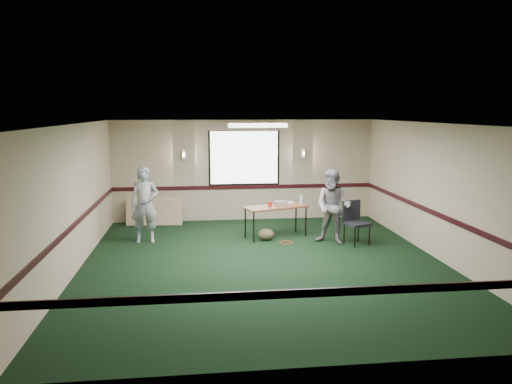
{
  "coord_description": "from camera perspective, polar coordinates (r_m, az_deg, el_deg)",
  "views": [
    {
      "loc": [
        -1.26,
        -9.27,
        2.95
      ],
      "look_at": [
        0.0,
        1.3,
        1.2
      ],
      "focal_mm": 35.0,
      "sensor_mm": 36.0,
      "label": 1
    }
  ],
  "objects": [
    {
      "name": "ground",
      "position": [
        9.81,
        0.91,
        -8.17
      ],
      "size": [
        8.0,
        8.0,
        0.0
      ],
      "primitive_type": "plane",
      "color": "black",
      "rests_on": "ground"
    },
    {
      "name": "room_shell",
      "position": [
        11.55,
        -0.48,
        2.52
      ],
      "size": [
        8.0,
        8.02,
        8.0
      ],
      "color": "tan",
      "rests_on": "ground"
    },
    {
      "name": "person_right",
      "position": [
        11.2,
        8.8,
        -1.67
      ],
      "size": [
        1.02,
        0.96,
        1.67
      ],
      "primitive_type": "imported",
      "rotation": [
        0.0,
        0.0,
        -0.56
      ],
      "color": "#697BA3",
      "rests_on": "ground"
    },
    {
      "name": "red_cup",
      "position": [
        11.58,
        1.61,
        -1.38
      ],
      "size": [
        0.08,
        0.08,
        0.12
      ],
      "primitive_type": "cylinder",
      "color": "#AE120B",
      "rests_on": "folding_table"
    },
    {
      "name": "duffel_bag",
      "position": [
        11.47,
        1.14,
        -4.89
      ],
      "size": [
        0.4,
        0.32,
        0.27
      ],
      "primitive_type": "ellipsoid",
      "rotation": [
        0.0,
        0.0,
        -0.11
      ],
      "color": "#4C452B",
      "rests_on": "ground"
    },
    {
      "name": "folding_table",
      "position": [
        11.66,
        2.28,
        -1.88
      ],
      "size": [
        1.59,
        1.03,
        0.74
      ],
      "rotation": [
        0.0,
        0.0,
        0.32
      ],
      "color": "#552D18",
      "rests_on": "ground"
    },
    {
      "name": "projector",
      "position": [
        11.78,
        2.83,
        -1.27
      ],
      "size": [
        0.31,
        0.27,
        0.09
      ],
      "primitive_type": "cube",
      "rotation": [
        0.0,
        0.0,
        0.17
      ],
      "color": "gray",
      "rests_on": "folding_table"
    },
    {
      "name": "person_left",
      "position": [
        11.46,
        -12.59,
        -1.43
      ],
      "size": [
        0.64,
        0.44,
        1.71
      ],
      "primitive_type": "imported",
      "rotation": [
        0.0,
        0.0,
        0.04
      ],
      "color": "#3E5C89",
      "rests_on": "ground"
    },
    {
      "name": "conference_chair",
      "position": [
        11.32,
        11.19,
        -3.03
      ],
      "size": [
        0.6,
        0.61,
        0.96
      ],
      "rotation": [
        0.0,
        0.0,
        0.33
      ],
      "color": "black",
      "rests_on": "ground"
    },
    {
      "name": "folded_table",
      "position": [
        13.18,
        -11.53,
        -2.16
      ],
      "size": [
        1.45,
        0.35,
        0.74
      ],
      "primitive_type": "cube",
      "rotation": [
        -0.21,
        0.0,
        -0.09
      ],
      "color": "#9B7D60",
      "rests_on": "ground"
    },
    {
      "name": "game_console",
      "position": [
        11.97,
        3.83,
        -1.23
      ],
      "size": [
        0.24,
        0.22,
        0.05
      ],
      "primitive_type": "cube",
      "rotation": [
        0.0,
        0.0,
        0.41
      ],
      "color": "silver",
      "rests_on": "folding_table"
    },
    {
      "name": "water_bottle",
      "position": [
        11.86,
        5.19,
        -0.91
      ],
      "size": [
        0.07,
        0.07,
        0.22
      ],
      "primitive_type": "cylinder",
      "color": "#8FC0EA",
      "rests_on": "folding_table"
    },
    {
      "name": "cable_coil",
      "position": [
        11.3,
        3.46,
        -5.78
      ],
      "size": [
        0.34,
        0.34,
        0.01
      ],
      "primitive_type": "torus",
      "rotation": [
        0.0,
        0.0,
        0.16
      ],
      "color": "red",
      "rests_on": "ground"
    }
  ]
}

